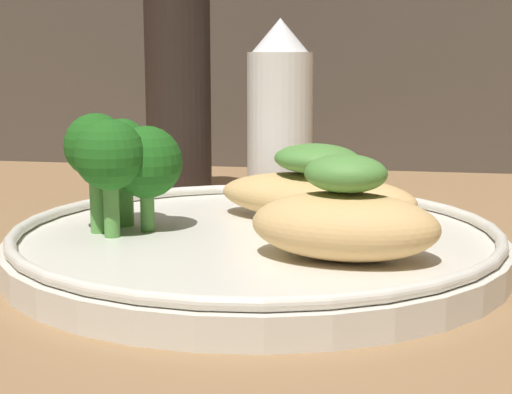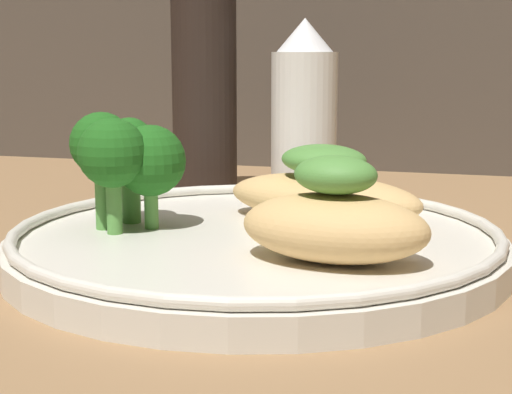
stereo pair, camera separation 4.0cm
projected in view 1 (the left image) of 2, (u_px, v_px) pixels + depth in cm
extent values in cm
cube|color=#936D47|center=(256.00, 271.00, 40.69)|extent=(180.00, 180.00, 1.00)
cylinder|color=silver|center=(256.00, 248.00, 40.47)|extent=(25.54, 25.54, 1.40)
torus|color=silver|center=(256.00, 229.00, 40.29)|extent=(24.94, 24.94, 0.60)
ellipsoid|color=tan|center=(345.00, 226.00, 35.47)|extent=(9.19, 6.33, 3.07)
ellipsoid|color=#518E3D|center=(346.00, 173.00, 35.03)|extent=(4.10, 3.44, 1.73)
ellipsoid|color=tan|center=(316.00, 197.00, 43.78)|extent=(12.40, 7.87, 2.63)
ellipsoid|color=#518E3D|center=(317.00, 159.00, 43.39)|extent=(5.71, 5.03, 1.67)
cylinder|color=#569942|center=(145.00, 211.00, 40.70)|extent=(0.74, 0.74, 2.34)
sphere|color=#1E5B19|center=(144.00, 163.00, 40.25)|extent=(3.78, 3.78, 3.78)
cylinder|color=#569942|center=(124.00, 193.00, 42.35)|extent=(1.03, 1.03, 3.57)
sphere|color=#1E5B19|center=(122.00, 143.00, 41.86)|extent=(2.63, 2.63, 2.63)
cylinder|color=#569942|center=(98.00, 200.00, 40.68)|extent=(0.88, 0.88, 3.40)
sphere|color=#1E5B19|center=(96.00, 146.00, 40.16)|extent=(3.33, 3.33, 3.33)
cylinder|color=#569942|center=(112.00, 208.00, 39.70)|extent=(0.80, 0.80, 2.97)
sphere|color=#1E5B19|center=(110.00, 155.00, 39.20)|extent=(3.58, 3.58, 3.58)
cylinder|color=white|center=(280.00, 127.00, 56.41)|extent=(4.71, 4.71, 10.70)
cone|color=white|center=(280.00, 35.00, 55.22)|extent=(4.00, 4.00, 2.35)
cylinder|color=black|center=(178.00, 92.00, 57.24)|extent=(4.77, 4.77, 15.58)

